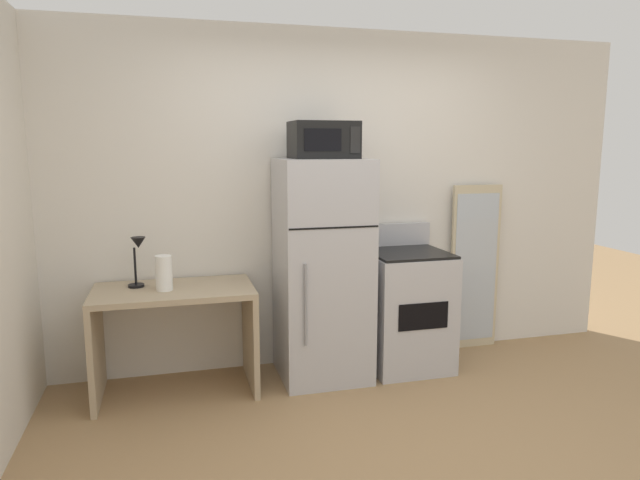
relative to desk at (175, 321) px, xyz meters
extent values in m
plane|color=#9E7A51|center=(1.23, -1.32, -0.52)|extent=(12.00, 12.00, 0.00)
cube|color=silver|center=(1.23, 0.38, 0.78)|extent=(5.00, 0.10, 2.60)
cube|color=tan|center=(0.00, 0.00, 0.21)|extent=(1.09, 0.62, 0.04)
cube|color=tan|center=(-0.52, 0.00, -0.16)|extent=(0.04, 0.62, 0.71)
cube|color=tan|center=(0.52, 0.00, -0.16)|extent=(0.04, 0.62, 0.71)
cylinder|color=black|center=(-0.25, 0.11, 0.24)|extent=(0.11, 0.11, 0.02)
cylinder|color=black|center=(-0.25, 0.11, 0.38)|extent=(0.02, 0.02, 0.26)
cone|color=black|center=(-0.22, 0.09, 0.55)|extent=(0.10, 0.10, 0.08)
cylinder|color=white|center=(-0.06, -0.04, 0.35)|extent=(0.11, 0.11, 0.24)
cube|color=#B7B7BC|center=(1.07, 0.01, 0.30)|extent=(0.64, 0.61, 1.63)
cube|color=black|center=(1.07, -0.30, 0.66)|extent=(0.63, 0.00, 0.01)
cylinder|color=gray|center=(0.86, -0.32, 0.13)|extent=(0.02, 0.02, 0.57)
cube|color=black|center=(1.07, -0.01, 1.24)|extent=(0.46, 0.34, 0.26)
cube|color=black|center=(1.02, -0.19, 1.24)|extent=(0.26, 0.01, 0.15)
cube|color=black|center=(1.25, -0.19, 1.24)|extent=(0.07, 0.01, 0.18)
cube|color=#B7B7BC|center=(1.75, 0.01, -0.07)|extent=(0.61, 0.60, 0.90)
cube|color=black|center=(1.75, 0.01, 0.39)|extent=(0.58, 0.58, 0.02)
cube|color=#B7B7BC|center=(1.75, 0.29, 0.49)|extent=(0.61, 0.04, 0.18)
cube|color=black|center=(1.75, -0.29, -0.02)|extent=(0.39, 0.01, 0.20)
cube|color=#C6B793|center=(2.48, 0.27, 0.18)|extent=(0.44, 0.03, 1.40)
cube|color=#B2BCC6|center=(2.48, 0.26, 0.18)|extent=(0.39, 0.00, 1.26)
camera|label=1|loc=(0.00, -3.92, 1.20)|focal=31.68mm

